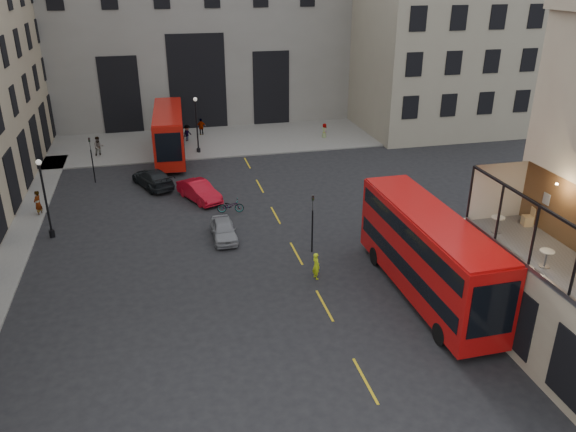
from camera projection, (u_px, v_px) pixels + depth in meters
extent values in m
plane|color=black|center=(408.00, 373.00, 24.45)|extent=(140.00, 140.00, 0.00)
cube|color=black|center=(517.00, 320.00, 24.69)|extent=(0.08, 9.20, 3.00)
cube|color=beige|center=(498.00, 191.00, 27.82)|extent=(3.00, 0.04, 2.90)
cube|color=black|center=(572.00, 201.00, 22.78)|extent=(3.00, 10.00, 0.04)
cube|color=slate|center=(528.00, 266.00, 23.60)|extent=(0.12, 10.00, 0.18)
cube|color=black|center=(540.00, 206.00, 22.48)|extent=(0.12, 10.00, 0.10)
cube|color=beige|center=(546.00, 199.00, 26.46)|extent=(0.04, 0.45, 0.55)
cylinder|color=#FFD899|center=(557.00, 184.00, 24.75)|extent=(0.12, 0.12, 0.05)
cube|color=tan|center=(548.00, 310.00, 24.92)|extent=(3.00, 11.00, 4.50)
cube|color=slate|center=(558.00, 265.00, 23.98)|extent=(3.00, 10.00, 0.10)
cube|color=gray|center=(191.00, 38.00, 62.38)|extent=(34.00, 10.00, 18.00)
cube|color=black|center=(198.00, 83.00, 59.53)|extent=(6.00, 0.12, 10.00)
cube|color=black|center=(121.00, 96.00, 58.23)|extent=(4.00, 0.12, 8.00)
cube|color=black|center=(271.00, 89.00, 61.64)|extent=(4.00, 0.12, 8.00)
cube|color=gray|center=(431.00, 30.00, 60.19)|extent=(16.00, 18.00, 20.00)
cube|color=slate|center=(195.00, 141.00, 56.91)|extent=(40.00, 12.00, 0.12)
cylinder|color=black|center=(312.00, 231.00, 34.33)|extent=(0.10, 0.10, 2.80)
imported|color=black|center=(313.00, 203.00, 33.56)|extent=(0.16, 0.20, 1.00)
cylinder|color=black|center=(93.00, 166.00, 45.57)|extent=(0.10, 0.10, 2.80)
imported|color=black|center=(90.00, 144.00, 44.80)|extent=(0.16, 0.20, 1.00)
cylinder|color=black|center=(46.00, 202.00, 35.81)|extent=(0.14, 0.14, 5.00)
cylinder|color=black|center=(52.00, 233.00, 36.72)|extent=(0.36, 0.36, 0.50)
sphere|color=silver|center=(39.00, 162.00, 34.73)|extent=(0.36, 0.36, 0.36)
cylinder|color=black|center=(197.00, 128.00, 52.37)|extent=(0.14, 0.14, 5.00)
cylinder|color=black|center=(199.00, 151.00, 53.28)|extent=(0.36, 0.36, 0.50)
sphere|color=silver|center=(195.00, 99.00, 51.29)|extent=(0.36, 0.36, 0.36)
cube|color=#B10C0C|center=(428.00, 253.00, 29.32)|extent=(2.83, 11.91, 4.21)
cube|color=black|center=(426.00, 263.00, 29.56)|extent=(2.86, 11.27, 0.86)
cube|color=black|center=(430.00, 231.00, 28.79)|extent=(2.86, 11.27, 0.86)
cube|color=#B10C0C|center=(432.00, 216.00, 28.45)|extent=(2.72, 11.68, 0.13)
cylinder|color=black|center=(375.00, 256.00, 33.22)|extent=(0.31, 1.08, 1.08)
cylinder|color=black|center=(414.00, 251.00, 33.77)|extent=(0.31, 1.08, 1.08)
cylinder|color=black|center=(440.00, 334.00, 26.17)|extent=(0.31, 1.08, 1.08)
cylinder|color=black|center=(487.00, 327.00, 26.71)|extent=(0.31, 1.08, 1.08)
cube|color=#AD130C|center=(169.00, 132.00, 51.28)|extent=(3.06, 11.24, 3.95)
cube|color=black|center=(170.00, 138.00, 51.50)|extent=(3.07, 10.64, 0.81)
cube|color=black|center=(168.00, 119.00, 50.78)|extent=(3.07, 10.64, 0.81)
cube|color=#AD130C|center=(167.00, 111.00, 50.46)|extent=(2.95, 11.02, 0.12)
cylinder|color=black|center=(159.00, 142.00, 55.04)|extent=(0.33, 1.02, 1.01)
cylinder|color=black|center=(183.00, 141.00, 55.43)|extent=(0.33, 1.02, 1.01)
cylinder|color=black|center=(157.00, 166.00, 48.34)|extent=(0.33, 1.02, 1.01)
cylinder|color=black|center=(184.00, 165.00, 48.73)|extent=(0.33, 1.02, 1.01)
imported|color=gray|center=(224.00, 230.00, 36.34)|extent=(1.50, 3.74, 1.27)
imported|color=#B50B1B|center=(199.00, 191.00, 42.34)|extent=(3.28, 4.69, 1.47)
imported|color=black|center=(153.00, 178.00, 44.98)|extent=(3.75, 5.33, 1.43)
imported|color=gray|center=(230.00, 206.00, 40.33)|extent=(1.97, 0.94, 1.00)
imported|color=#C8E418|center=(316.00, 266.00, 31.61)|extent=(0.52, 0.66, 1.60)
imported|color=gray|center=(99.00, 147.00, 51.93)|extent=(1.12, 0.98, 1.95)
imported|color=gray|center=(187.00, 134.00, 56.42)|extent=(1.24, 1.29, 1.77)
imported|color=gray|center=(201.00, 127.00, 58.53)|extent=(1.12, 0.57, 1.84)
imported|color=gray|center=(324.00, 131.00, 57.70)|extent=(0.61, 0.83, 1.57)
imported|color=gray|center=(38.00, 203.00, 39.62)|extent=(0.69, 0.80, 1.87)
cylinder|color=beige|center=(547.00, 251.00, 23.45)|extent=(0.61, 0.61, 0.04)
cylinder|color=slate|center=(546.00, 259.00, 23.60)|extent=(0.08, 0.08, 0.71)
cylinder|color=slate|center=(544.00, 266.00, 23.75)|extent=(0.45, 0.45, 0.03)
cylinder|color=beige|center=(498.00, 217.00, 26.54)|extent=(0.63, 0.63, 0.04)
cylinder|color=slate|center=(497.00, 225.00, 26.69)|extent=(0.08, 0.08, 0.74)
cylinder|color=slate|center=(496.00, 232.00, 26.84)|extent=(0.46, 0.46, 0.03)
cube|color=tan|center=(527.00, 221.00, 27.46)|extent=(0.55, 0.55, 0.49)
cube|color=tan|center=(533.00, 212.00, 27.28)|extent=(0.14, 0.46, 0.44)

